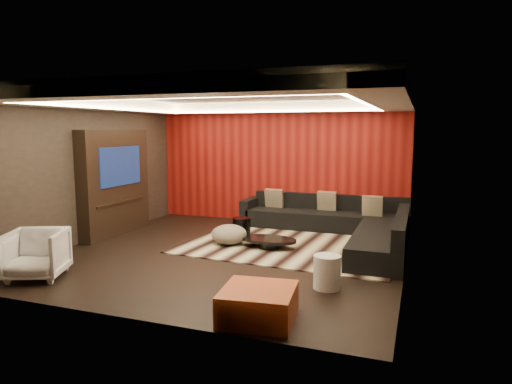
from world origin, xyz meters
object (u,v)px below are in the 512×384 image
at_px(drum_stool, 242,228).
at_px(orange_ottoman, 258,304).
at_px(coffee_table, 269,243).
at_px(sectional_sofa, 343,226).
at_px(white_side_table, 327,272).
at_px(armchair, 36,254).

distance_m(drum_stool, orange_ottoman, 3.90).
height_order(coffee_table, sectional_sofa, sectional_sofa).
bearing_deg(drum_stool, white_side_table, -45.84).
height_order(coffee_table, orange_ottoman, orange_ottoman).
bearing_deg(orange_ottoman, armchair, 175.60).
relative_size(drum_stool, white_side_table, 0.90).
bearing_deg(sectional_sofa, drum_stool, -156.76).
distance_m(orange_ottoman, sectional_sofa, 4.37).
relative_size(coffee_table, orange_ottoman, 1.27).
bearing_deg(coffee_table, drum_stool, 147.13).
height_order(drum_stool, sectional_sofa, sectional_sofa).
bearing_deg(orange_ottoman, coffee_table, 106.14).
xyz_separation_m(coffee_table, white_side_table, (1.44, -1.76, 0.13)).
relative_size(drum_stool, sectional_sofa, 0.12).
xyz_separation_m(white_side_table, orange_ottoman, (-0.55, -1.31, -0.05)).
height_order(white_side_table, sectional_sofa, sectional_sofa).
bearing_deg(armchair, orange_ottoman, -27.53).
bearing_deg(coffee_table, armchair, -134.25).
xyz_separation_m(drum_stool, white_side_table, (2.17, -2.24, 0.00)).
bearing_deg(armchair, drum_stool, 35.58).
distance_m(coffee_table, orange_ottoman, 3.20).
bearing_deg(orange_ottoman, sectional_sofa, 86.33).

